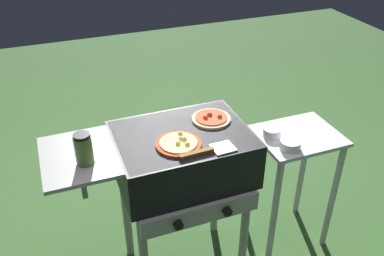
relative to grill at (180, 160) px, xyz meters
name	(u,v)px	position (x,y,z in m)	size (l,w,h in m)	color
grill	(180,160)	(0.00, 0.00, 0.00)	(0.96, 0.53, 0.90)	black
pizza_pepperoni	(211,118)	(0.19, 0.07, 0.15)	(0.19, 0.19, 0.03)	beige
pizza_cheese	(179,143)	(-0.03, -0.08, 0.15)	(0.21, 0.21, 0.03)	#C64723
sauce_jar	(84,149)	(-0.44, -0.07, 0.21)	(0.07, 0.07, 0.14)	#4C6B2D
spatula	(208,151)	(0.07, -0.18, 0.15)	(0.26, 0.09, 0.02)	#B7BABF
prep_table	(293,166)	(0.67, 0.00, -0.22)	(0.44, 0.36, 0.74)	#B2B2B7
topping_bowl_near	(290,145)	(0.56, -0.09, 0.01)	(0.11, 0.11, 0.04)	silver
topping_bowl_far	(272,132)	(0.53, 0.04, 0.01)	(0.10, 0.10, 0.04)	silver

